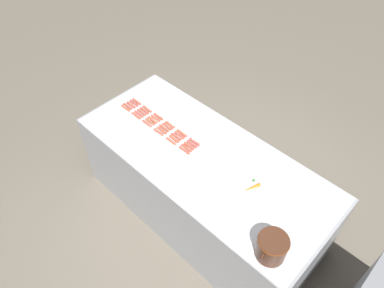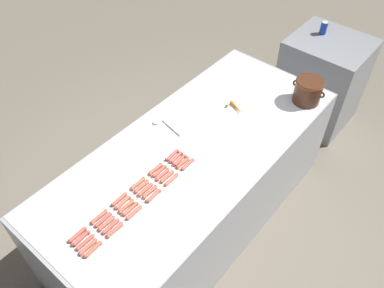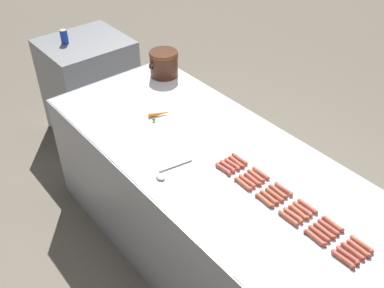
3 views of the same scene
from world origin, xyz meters
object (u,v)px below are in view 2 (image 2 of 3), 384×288
object	(u,v)px
hot_dog_10	(159,171)
hot_dog_20	(130,209)
hot_dog_6	(81,238)
hot_dog_24	(93,249)
hot_dog_15	(145,190)
hot_dog_25	(115,230)
hot_dog_12	(85,242)
bean_pot	(308,90)
hot_dog_4	(156,169)
hot_dog_8	(123,203)
hot_dog_16	(163,174)
hot_dog_14	(126,206)
hot_dog_19	(111,227)
hot_dog_29	(188,164)
hot_dog_28	(171,180)
hot_dog_21	(150,192)
hot_dog_26	(134,213)
carrot	(236,108)
back_cabinet	(321,81)
hot_dog_23	(183,163)
serving_spoon	(162,124)
hot_dog_13	(107,223)
hot_dog_5	(172,155)
hot_dog_9	(142,186)
hot_dog_18	(88,247)
hot_dog_22	(167,177)
soda_can	(323,28)
hot_dog_27	(153,196)
hot_dog_3	(138,184)
hot_dog_0	(77,235)
hot_dog_2	(119,199)
hot_dog_17	(180,160)
hot_dog_7	(103,220)

from	to	relation	value
hot_dog_10	hot_dog_20	bearing A→B (deg)	-78.03
hot_dog_6	hot_dog_24	distance (m)	0.11
hot_dog_15	hot_dog_25	xyz separation A→B (m)	(0.07, -0.33, 0.00)
hot_dog_12	bean_pot	size ratio (longest dim) A/B	0.48
hot_dog_10	hot_dog_4	bearing A→B (deg)	-175.71
hot_dog_8	hot_dog_16	xyz separation A→B (m)	(0.04, 0.33, 0.00)
hot_dog_14	hot_dog_24	bearing A→B (deg)	-77.87
hot_dog_8	hot_dog_16	bearing A→B (deg)	83.70
hot_dog_19	hot_dog_29	bearing A→B (deg)	87.25
hot_dog_14	hot_dog_8	bearing A→B (deg)	173.09
hot_dog_29	hot_dog_28	bearing A→B (deg)	-88.38
hot_dog_21	hot_dog_26	xyz separation A→B (m)	(0.04, -0.18, 0.00)
hot_dog_10	hot_dog_28	world-z (taller)	same
hot_dog_15	carrot	xyz separation A→B (m)	(-0.02, 1.04, 0.00)
back_cabinet	hot_dog_6	size ratio (longest dim) A/B	7.04
hot_dog_23	serving_spoon	xyz separation A→B (m)	(-0.39, 0.19, -0.00)
hot_dog_12	hot_dog_19	xyz separation A→B (m)	(0.03, 0.17, 0.00)
hot_dog_14	serving_spoon	bearing A→B (deg)	116.76
hot_dog_16	hot_dog_20	size ratio (longest dim) A/B	1.00
hot_dog_13	hot_dog_26	xyz separation A→B (m)	(0.07, 0.16, 0.00)
hot_dog_5	hot_dog_19	xyz separation A→B (m)	(0.11, -0.67, 0.00)
hot_dog_6	carrot	bearing A→B (deg)	89.22
hot_dog_9	hot_dog_10	bearing A→B (deg)	90.16
hot_dog_5	hot_dog_18	bearing A→B (deg)	-82.76
hot_dog_22	hot_dog_23	world-z (taller)	same
hot_dog_26	soda_can	distance (m)	2.66
hot_dog_13	serving_spoon	world-z (taller)	hot_dog_13
hot_dog_18	serving_spoon	xyz separation A→B (m)	(-0.39, 1.04, -0.00)
hot_dog_23	hot_dog_27	bearing A→B (deg)	-83.19
hot_dog_6	hot_dog_23	bearing A→B (deg)	85.09
hot_dog_6	hot_dog_23	size ratio (longest dim) A/B	1.00
back_cabinet	hot_dog_16	size ratio (longest dim) A/B	7.04
hot_dog_3	carrot	size ratio (longest dim) A/B	0.77
hot_dog_3	bean_pot	xyz separation A→B (m)	(0.43, 1.49, 0.10)
hot_dog_4	carrot	world-z (taller)	carrot
hot_dog_14	hot_dog_29	size ratio (longest dim) A/B	1.00
hot_dog_0	hot_dog_22	world-z (taller)	same
hot_dog_15	hot_dog_8	bearing A→B (deg)	-102.91
hot_dog_12	hot_dog_25	distance (m)	0.18
hot_dog_2	hot_dog_20	world-z (taller)	same
hot_dog_27	hot_dog_0	bearing A→B (deg)	-106.49
hot_dog_12	hot_dog_4	bearing A→B (deg)	96.21
hot_dog_20	carrot	distance (m)	1.21
hot_dog_17	soda_can	world-z (taller)	soda_can
carrot	hot_dog_15	bearing A→B (deg)	-89.09
hot_dog_24	serving_spoon	world-z (taller)	hot_dog_24
hot_dog_7	hot_dog_29	xyz separation A→B (m)	(0.10, 0.68, 0.00)
back_cabinet	hot_dog_9	size ratio (longest dim) A/B	7.04
hot_dog_9	hot_dog_28	distance (m)	0.20
hot_dog_20	hot_dog_22	world-z (taller)	same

